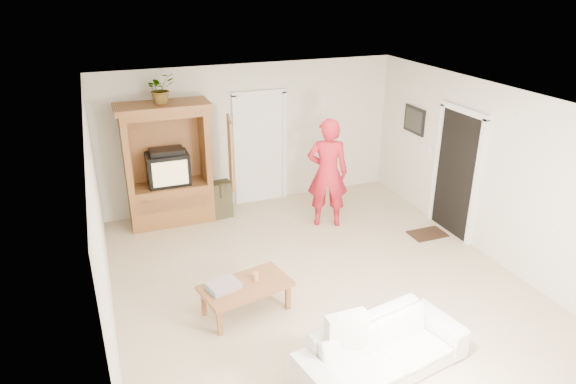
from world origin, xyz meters
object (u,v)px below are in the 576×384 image
(man, at_px, (328,173))
(armoire, at_px, (170,172))
(coffee_table, at_px, (246,288))
(sofa, at_px, (382,350))

(man, bearing_deg, armoire, -1.88)
(man, bearing_deg, coffee_table, 65.84)
(sofa, relative_size, coffee_table, 1.58)
(sofa, xyz_separation_m, coffee_table, (-1.07, 1.56, 0.08))
(armoire, xyz_separation_m, sofa, (1.50, -4.59, -0.63))
(armoire, height_order, man, armoire)
(man, relative_size, coffee_table, 1.56)
(coffee_table, bearing_deg, sofa, -67.43)
(man, distance_m, sofa, 3.70)
(armoire, bearing_deg, coffee_table, -81.90)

